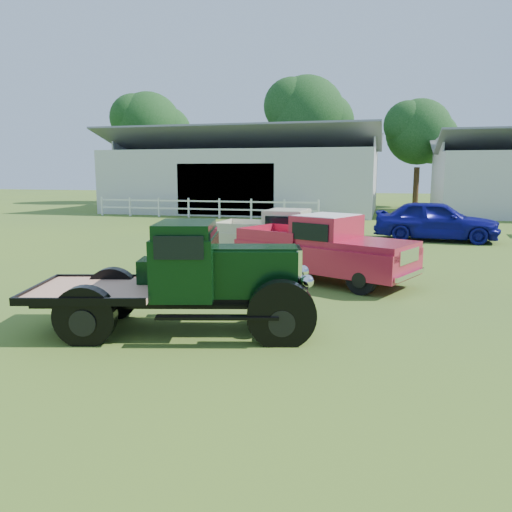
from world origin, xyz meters
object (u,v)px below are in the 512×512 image
(red_pickup, at_px, (323,247))
(misc_car_blue, at_px, (436,220))
(white_pickup, at_px, (284,236))
(vintage_flatbed, at_px, (181,277))

(red_pickup, bearing_deg, misc_car_blue, 92.72)
(white_pickup, bearing_deg, misc_car_blue, 56.03)
(red_pickup, distance_m, misc_car_blue, 9.50)
(vintage_flatbed, distance_m, misc_car_blue, 14.62)
(vintage_flatbed, bearing_deg, misc_car_blue, 54.07)
(white_pickup, relative_size, misc_car_blue, 0.90)
(white_pickup, xyz_separation_m, misc_car_blue, (5.03, 6.42, 0.02))
(red_pickup, xyz_separation_m, white_pickup, (-1.51, 2.41, -0.06))
(vintage_flatbed, relative_size, white_pickup, 1.12)
(red_pickup, bearing_deg, white_pickup, 146.59)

